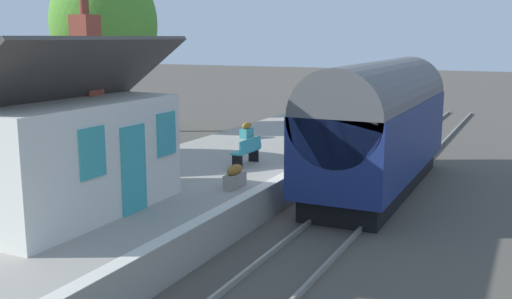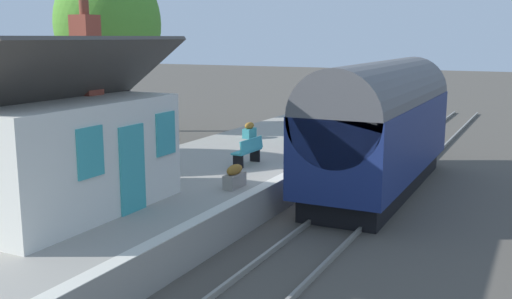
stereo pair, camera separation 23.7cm
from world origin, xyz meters
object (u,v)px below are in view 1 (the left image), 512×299
bench_platform_end (302,128)px  tree_distant (104,24)px  station_building (53,150)px  bench_mid_platform (330,118)px  tree_behind_building (112,27)px  planter_bench_left (293,117)px  planter_edge_near (235,177)px  bench_near_building (247,151)px  planter_by_door (247,130)px  train (379,125)px  station_sign_board (297,121)px

bench_platform_end → tree_distant: bearing=95.8°
bench_platform_end → station_building: bearing=171.5°
bench_mid_platform → tree_behind_building: (-0.13, 12.15, 4.17)m
planter_bench_left → tree_behind_building: size_ratio=0.14×
station_building → planter_edge_near: (3.78, -2.91, -1.16)m
bench_platform_end → bench_mid_platform: (3.53, -0.02, 0.00)m
bench_platform_end → bench_near_building: (-5.25, -0.11, 0.00)m
bench_near_building → tree_distant: (4.33, 9.23, 4.22)m
bench_platform_end → planter_edge_near: size_ratio=1.69×
planter_edge_near → bench_near_building: bearing=19.7°
tree_distant → bench_mid_platform: bearing=-64.0°
planter_edge_near → planter_by_door: bearing=24.0°
train → bench_mid_platform: size_ratio=7.01×
bench_platform_end → planter_edge_near: bearing=-172.1°
planter_bench_left → tree_behind_building: 10.89m
planter_edge_near → planter_bench_left: 13.17m
station_building → tree_distant: tree_distant is taller
bench_near_building → station_sign_board: size_ratio=0.90×
train → station_sign_board: 2.99m
planter_by_door → planter_bench_left: size_ratio=0.65×
bench_mid_platform → tree_behind_building: size_ratio=0.18×
train → planter_by_door: train is taller
bench_platform_end → planter_bench_left: size_ratio=1.29×
bench_platform_end → station_sign_board: station_sign_board is taller
planter_edge_near → tree_behind_building: bearing=49.1°
bench_mid_platform → planter_bench_left: bearing=64.0°
tree_distant → planter_by_door: bearing=-86.3°
station_sign_board → bench_near_building: bearing=161.8°
planter_by_door → tree_behind_building: bearing=68.6°
station_building → planter_by_door: size_ratio=8.30×
station_building → planter_by_door: station_building is taller
station_building → planter_bench_left: 16.56m
bench_near_building → planter_by_door: (4.77, 2.38, -0.16)m
train → station_sign_board: bearing=86.9°
train → tree_behind_building: bearing=68.1°
bench_platform_end → bench_mid_platform: bearing=-0.3°
tree_behind_building → station_building: bearing=-145.9°
train → bench_near_building: size_ratio=7.02×
tree_distant → tree_behind_building: (4.31, 3.01, -0.05)m
bench_near_building → station_sign_board: 2.61m
bench_platform_end → planter_edge_near: (-8.10, -1.13, -0.16)m
bench_mid_platform → bench_near_building: size_ratio=1.00×
train → planter_edge_near: (-5.08, 2.75, -0.95)m
bench_mid_platform → planter_bench_left: (1.10, 2.26, -0.21)m
bench_platform_end → tree_behind_building: tree_behind_building is taller
bench_mid_platform → tree_behind_building: tree_behind_building is taller
bench_platform_end → planter_bench_left: bearing=25.8°
tree_behind_building → planter_bench_left: bearing=-82.9°
train → bench_near_building: 4.45m
planter_by_door → station_building: bearing=-177.5°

